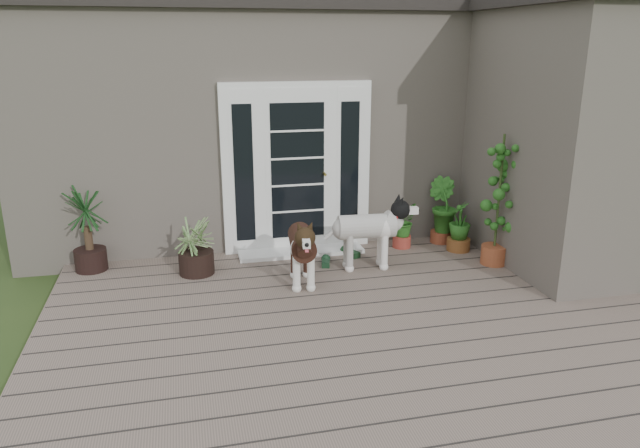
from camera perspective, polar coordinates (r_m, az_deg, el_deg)
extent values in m
cube|color=#6B5B4C|center=(5.97, 3.96, -9.55)|extent=(6.20, 4.60, 0.12)
cube|color=#665E54|center=(9.55, -3.45, 9.93)|extent=(7.40, 4.00, 3.10)
cube|color=#2D2826|center=(9.49, -3.64, 19.86)|extent=(7.60, 4.20, 0.20)
cube|color=#665E54|center=(7.75, 22.77, 6.99)|extent=(1.60, 2.40, 3.10)
cube|color=white|center=(7.58, -2.22, 5.37)|extent=(1.90, 0.14, 2.15)
cube|color=white|center=(7.68, -1.84, -2.63)|extent=(1.60, 0.40, 0.05)
imported|color=#1D6522|center=(7.91, 7.87, -0.53)|extent=(0.52, 0.52, 0.48)
imported|color=#154C15|center=(8.16, 11.55, 0.51)|extent=(0.59, 0.59, 0.67)
imported|color=#1B4D16|center=(7.92, 13.19, -0.71)|extent=(0.44, 0.44, 0.51)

